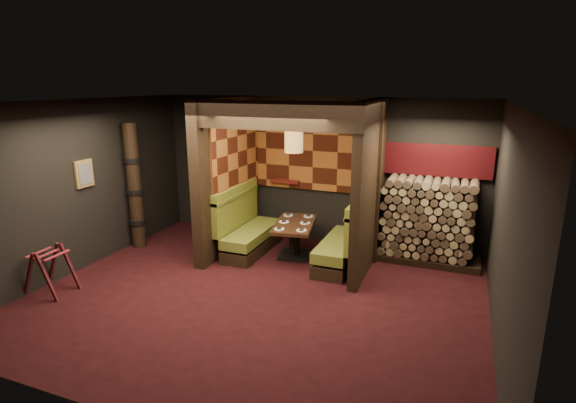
# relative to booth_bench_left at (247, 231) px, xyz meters

# --- Properties ---
(floor) EXTENTS (6.50, 5.50, 0.02)m
(floor) POSITION_rel_booth_bench_left_xyz_m (0.96, -1.65, -0.41)
(floor) COLOR black
(floor) RESTS_ON ground
(ceiling) EXTENTS (6.50, 5.50, 0.02)m
(ceiling) POSITION_rel_booth_bench_left_xyz_m (0.96, -1.65, 2.46)
(ceiling) COLOR black
(ceiling) RESTS_ON ground
(wall_back) EXTENTS (6.50, 0.02, 2.85)m
(wall_back) POSITION_rel_booth_bench_left_xyz_m (0.96, 1.11, 1.02)
(wall_back) COLOR black
(wall_back) RESTS_ON ground
(wall_front) EXTENTS (6.50, 0.02, 2.85)m
(wall_front) POSITION_rel_booth_bench_left_xyz_m (0.96, -4.41, 1.02)
(wall_front) COLOR black
(wall_front) RESTS_ON ground
(wall_left) EXTENTS (0.02, 5.50, 2.85)m
(wall_left) POSITION_rel_booth_bench_left_xyz_m (-2.30, -1.65, 1.02)
(wall_left) COLOR black
(wall_left) RESTS_ON ground
(wall_right) EXTENTS (0.02, 5.50, 2.85)m
(wall_right) POSITION_rel_booth_bench_left_xyz_m (4.22, -1.65, 1.02)
(wall_right) COLOR black
(wall_right) RESTS_ON ground
(partition_left) EXTENTS (0.20, 2.20, 2.85)m
(partition_left) POSITION_rel_booth_bench_left_xyz_m (-0.39, -0.00, 1.02)
(partition_left) COLOR black
(partition_left) RESTS_ON floor
(partition_right) EXTENTS (0.15, 2.10, 2.85)m
(partition_right) POSITION_rel_booth_bench_left_xyz_m (2.26, 0.05, 1.02)
(partition_right) COLOR black
(partition_right) RESTS_ON floor
(header_beam) EXTENTS (2.85, 0.18, 0.44)m
(header_beam) POSITION_rel_booth_bench_left_xyz_m (0.94, -0.95, 2.23)
(header_beam) COLOR black
(header_beam) RESTS_ON partition_left
(tapa_back_panel) EXTENTS (2.40, 0.06, 1.55)m
(tapa_back_panel) POSITION_rel_booth_bench_left_xyz_m (0.94, 1.06, 1.42)
(tapa_back_panel) COLOR #97511F
(tapa_back_panel) RESTS_ON wall_back
(tapa_side_panel) EXTENTS (0.04, 1.85, 1.45)m
(tapa_side_panel) POSITION_rel_booth_bench_left_xyz_m (-0.27, 0.17, 1.45)
(tapa_side_panel) COLOR #97511F
(tapa_side_panel) RESTS_ON partition_left
(lacquer_shelf) EXTENTS (0.60, 0.12, 0.07)m
(lacquer_shelf) POSITION_rel_booth_bench_left_xyz_m (0.36, 1.00, 0.78)
(lacquer_shelf) COLOR #581512
(lacquer_shelf) RESTS_ON wall_back
(booth_bench_left) EXTENTS (0.68, 1.60, 1.14)m
(booth_bench_left) POSITION_rel_booth_bench_left_xyz_m (0.00, 0.00, 0.00)
(booth_bench_left) COLOR black
(booth_bench_left) RESTS_ON floor
(booth_bench_right) EXTENTS (0.68, 1.60, 1.14)m
(booth_bench_right) POSITION_rel_booth_bench_left_xyz_m (1.89, 0.00, 0.00)
(booth_bench_right) COLOR black
(booth_bench_right) RESTS_ON floor
(dining_table) EXTENTS (0.89, 1.34, 0.65)m
(dining_table) POSITION_rel_booth_bench_left_xyz_m (0.93, 0.05, 0.02)
(dining_table) COLOR black
(dining_table) RESTS_ON floor
(place_settings) EXTENTS (0.72, 1.09, 0.03)m
(place_settings) POSITION_rel_booth_bench_left_xyz_m (0.93, 0.05, 0.26)
(place_settings) COLOR white
(place_settings) RESTS_ON dining_table
(pendant_lamp) EXTENTS (0.32, 0.32, 0.91)m
(pendant_lamp) POSITION_rel_booth_bench_left_xyz_m (0.93, -0.00, 1.76)
(pendant_lamp) COLOR #9D6A36
(pendant_lamp) RESTS_ON ceiling
(framed_picture) EXTENTS (0.05, 0.36, 0.46)m
(framed_picture) POSITION_rel_booth_bench_left_xyz_m (-2.25, -1.55, 1.22)
(framed_picture) COLOR olive
(framed_picture) RESTS_ON wall_left
(luggage_rack) EXTENTS (0.71, 0.51, 0.76)m
(luggage_rack) POSITION_rel_booth_bench_left_xyz_m (-2.01, -2.66, -0.02)
(luggage_rack) COLOR #3F0E12
(luggage_rack) RESTS_ON floor
(totem_column) EXTENTS (0.31, 0.31, 2.40)m
(totem_column) POSITION_rel_booth_bench_left_xyz_m (-2.09, -0.55, 0.79)
(totem_column) COLOR black
(totem_column) RESTS_ON floor
(firewood_stack) EXTENTS (1.73, 0.70, 1.50)m
(firewood_stack) POSITION_rel_booth_bench_left_xyz_m (3.25, 0.70, 0.35)
(firewood_stack) COLOR black
(firewood_stack) RESTS_ON floor
(mosaic_header) EXTENTS (1.83, 0.10, 0.56)m
(mosaic_header) POSITION_rel_booth_bench_left_xyz_m (3.25, 1.03, 1.38)
(mosaic_header) COLOR maroon
(mosaic_header) RESTS_ON wall_back
(bay_front_post) EXTENTS (0.08, 0.08, 2.85)m
(bay_front_post) POSITION_rel_booth_bench_left_xyz_m (2.35, 0.31, 1.02)
(bay_front_post) COLOR black
(bay_front_post) RESTS_ON floor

